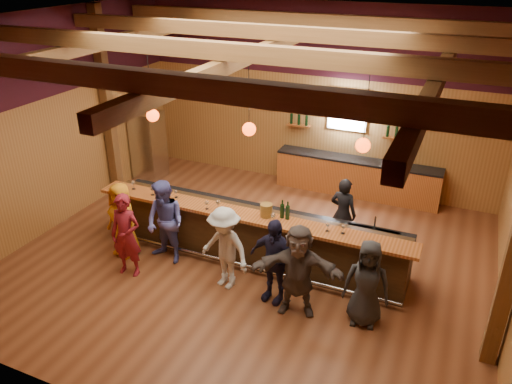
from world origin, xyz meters
The scene contains 27 objects.
room centered at (0.00, 0.06, 3.21)m, with size 9.04×9.00×4.52m.
bar_counter centered at (0.02, 0.15, 0.52)m, with size 6.30×1.07×1.11m.
back_bar_cabinet centered at (1.20, 3.72, 0.48)m, with size 4.00×0.52×0.95m.
window centered at (0.80, 3.95, 2.05)m, with size 0.95×0.09×0.95m.
framed_pictures centered at (1.67, 3.94, 2.10)m, with size 5.35×0.05×0.45m.
wine_shelves centered at (0.80, 3.88, 1.62)m, with size 3.00×0.18×0.30m.
pendant_lights centered at (0.00, 0.00, 2.71)m, with size 4.24×0.24×1.37m.
stainless_fridge centered at (-4.10, 2.60, 0.90)m, with size 0.70×0.70×1.80m, color silver.
customer_orange centered at (-2.37, -0.79, 0.77)m, with size 0.75×0.49×1.54m, color orange.
customer_redvest centered at (-1.89, -1.31, 0.81)m, with size 0.59×0.39×1.62m, color maroon.
customer_denim centered at (-1.47, -0.65, 0.84)m, with size 0.82×0.64×1.68m, color #5559AA.
customer_white centered at (-0.05, -0.94, 0.79)m, with size 1.02×0.59×1.58m, color beige.
customer_navy centered at (0.88, -0.95, 0.79)m, with size 0.92×0.38×1.58m, color #1D1B36.
customer_brown centered at (1.36, -1.10, 0.82)m, with size 1.52×0.48×1.64m, color #524641.
customer_dark centered at (2.45, -0.91, 0.75)m, with size 0.74×0.48×1.51m, color black.
bartender centered at (1.50, 1.22, 0.76)m, with size 0.55×0.36×1.52m, color black.
ice_bucket centered at (0.38, -0.10, 1.23)m, with size 0.22×0.22×0.24m, color olive.
bottle_a centered at (0.67, -0.04, 1.25)m, with size 0.08×0.08×0.36m.
bottle_b centered at (0.77, -0.04, 1.25)m, with size 0.08×0.08×0.35m.
glass_a centered at (-2.54, -0.13, 1.24)m, with size 0.08×0.08×0.19m.
glass_b centered at (-2.03, -0.20, 1.24)m, with size 0.08×0.08×0.18m.
glass_c centered at (-1.54, -0.10, 1.23)m, with size 0.07×0.07×0.16m.
glass_d centered at (-0.75, -0.29, 1.23)m, with size 0.08×0.08×0.17m.
glass_e centered at (-0.56, -0.21, 1.25)m, with size 0.09×0.09×0.19m.
glass_f centered at (0.59, -0.28, 1.25)m, with size 0.09×0.09×0.19m.
glass_g centered at (1.57, -0.18, 1.23)m, with size 0.08×0.08×0.17m.
glass_h centered at (1.83, -0.14, 1.24)m, with size 0.08×0.08×0.18m.
Camera 1 is at (3.45, -7.54, 5.50)m, focal length 35.00 mm.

